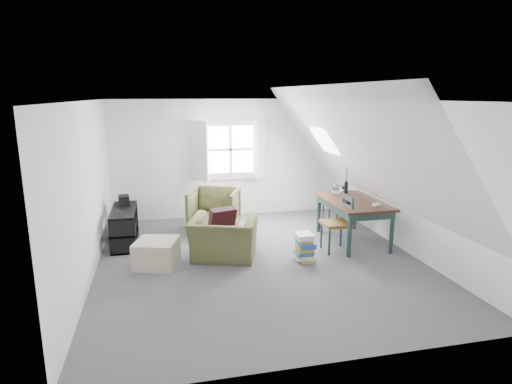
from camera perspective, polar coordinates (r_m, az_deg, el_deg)
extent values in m
plane|color=#505156|center=(6.90, 0.51, -9.14)|extent=(5.50, 5.50, 0.00)
plane|color=white|center=(6.40, 0.55, 12.10)|extent=(5.50, 5.50, 0.00)
plane|color=white|center=(9.19, -3.45, 4.47)|extent=(5.00, 0.00, 5.00)
plane|color=white|center=(4.01, 9.75, -6.77)|extent=(5.00, 0.00, 5.00)
plane|color=white|center=(6.45, -21.64, -0.01)|extent=(0.00, 5.50, 5.50)
plane|color=white|center=(7.51, 19.44, 1.88)|extent=(0.00, 5.50, 5.50)
plane|color=white|center=(6.28, -13.42, 5.10)|extent=(3.19, 5.50, 4.48)
plane|color=white|center=(6.97, 13.10, 5.85)|extent=(3.19, 5.50, 4.48)
cube|color=white|center=(9.15, -3.45, 5.69)|extent=(1.30, 0.04, 1.30)
cube|color=white|center=(8.90, -7.62, 5.41)|extent=(0.35, 0.35, 1.25)
cube|color=white|center=(9.13, 0.95, 5.70)|extent=(0.35, 0.35, 1.25)
cube|color=white|center=(9.14, -3.44, 5.69)|extent=(1.00, 0.02, 1.00)
cube|color=white|center=(9.12, -3.42, 5.67)|extent=(1.08, 0.04, 0.05)
cube|color=white|center=(9.12, -3.42, 5.67)|extent=(0.05, 0.04, 1.08)
cube|color=white|center=(8.16, 9.11, 6.78)|extent=(0.35, 0.75, 0.47)
imported|color=#4B4D26|center=(7.04, -4.27, -8.71)|extent=(1.27, 1.18, 0.67)
imported|color=#4B4D26|center=(8.40, -5.53, -5.13)|extent=(1.16, 1.17, 0.84)
cube|color=#320D1A|center=(6.99, -4.54, -3.79)|extent=(0.49, 0.37, 0.45)
cube|color=tan|center=(6.82, -13.11, -7.94)|extent=(0.76, 0.76, 0.41)
cube|color=black|center=(7.74, 12.89, -1.24)|extent=(0.92, 1.53, 0.04)
cube|color=#203632|center=(7.76, 12.86, -1.83)|extent=(0.81, 1.42, 0.12)
cylinder|color=#203632|center=(7.10, 12.35, -5.71)|extent=(0.07, 0.07, 0.72)
cylinder|color=#203632|center=(7.44, 17.63, -5.16)|extent=(0.07, 0.07, 0.72)
cylinder|color=#203632|center=(8.29, 8.38, -2.84)|extent=(0.07, 0.07, 0.72)
cylinder|color=#203632|center=(8.59, 13.07, -2.50)|extent=(0.07, 0.07, 0.72)
sphere|color=silver|center=(8.05, 10.60, 0.43)|extent=(0.22, 0.22, 0.22)
cylinder|color=silver|center=(8.02, 10.64, 1.42)|extent=(0.07, 0.07, 0.12)
cylinder|color=black|center=(8.24, 11.92, 0.58)|extent=(0.07, 0.07, 0.22)
cylinder|color=#3F2D1E|center=(8.19, 12.00, 2.25)|extent=(0.03, 0.05, 0.40)
cylinder|color=#3F2D1E|center=(8.20, 12.05, 2.26)|extent=(0.04, 0.05, 0.40)
cylinder|color=#3F2D1E|center=(8.18, 11.96, 2.24)|extent=(0.05, 0.07, 0.39)
imported|color=black|center=(7.37, 12.14, -1.75)|extent=(0.11, 0.11, 0.10)
cube|color=white|center=(7.43, 15.78, -1.66)|extent=(0.14, 0.10, 0.04)
cube|color=brown|center=(8.81, 10.32, -1.61)|extent=(0.39, 0.39, 0.05)
cylinder|color=#203632|center=(9.07, 10.79, -2.64)|extent=(0.03, 0.03, 0.40)
cylinder|color=#203632|center=(8.79, 11.61, -3.17)|extent=(0.03, 0.03, 0.40)
cylinder|color=#203632|center=(8.95, 8.94, -2.78)|extent=(0.03, 0.03, 0.40)
cylinder|color=#203632|center=(8.67, 9.71, -3.32)|extent=(0.03, 0.03, 0.40)
cylinder|color=#203632|center=(8.67, 11.79, -0.52)|extent=(0.03, 0.03, 0.42)
cylinder|color=#203632|center=(8.54, 9.86, -0.63)|extent=(0.03, 0.03, 0.42)
cube|color=#203632|center=(8.57, 10.88, 0.51)|extent=(0.32, 0.03, 0.07)
cube|color=#203632|center=(8.59, 10.84, -0.28)|extent=(0.32, 0.03, 0.06)
cube|color=brown|center=(7.30, 10.60, -4.15)|extent=(0.45, 0.45, 0.05)
cylinder|color=#203632|center=(7.46, 8.69, -5.70)|extent=(0.04, 0.04, 0.46)
cylinder|color=#203632|center=(7.60, 11.24, -5.47)|extent=(0.04, 0.04, 0.46)
cylinder|color=#203632|center=(7.15, 9.75, -6.59)|extent=(0.04, 0.04, 0.46)
cylinder|color=#203632|center=(7.29, 12.40, -6.32)|extent=(0.04, 0.04, 0.46)
cylinder|color=#203632|center=(7.47, 11.55, -1.93)|extent=(0.04, 0.04, 0.48)
cylinder|color=#203632|center=(7.16, 12.74, -2.64)|extent=(0.04, 0.04, 0.48)
cube|color=#203632|center=(7.27, 12.20, -0.82)|extent=(0.03, 0.36, 0.09)
cube|color=#203632|center=(7.30, 12.15, -1.87)|extent=(0.03, 0.36, 0.06)
cube|color=black|center=(8.02, -16.99, -6.42)|extent=(0.41, 1.23, 0.03)
cube|color=black|center=(7.93, -17.13, -4.43)|extent=(0.41, 1.23, 0.03)
cube|color=black|center=(7.85, -17.28, -2.29)|extent=(0.41, 1.23, 0.03)
cube|color=black|center=(7.36, -17.44, -5.78)|extent=(0.41, 0.03, 0.61)
cube|color=black|center=(8.51, -16.86, -3.25)|extent=(0.41, 0.03, 0.61)
cube|color=#264C99|center=(7.65, -17.22, -6.49)|extent=(0.18, 0.20, 0.23)
cube|color=red|center=(8.08, -17.00, -5.43)|extent=(0.18, 0.25, 0.23)
cube|color=white|center=(7.70, -17.29, -4.00)|extent=(0.18, 0.23, 0.20)
cube|color=black|center=(8.07, -17.20, -1.15)|extent=(0.21, 0.27, 0.20)
cube|color=#B29933|center=(6.95, 6.64, -8.89)|extent=(0.23, 0.31, 0.04)
cube|color=white|center=(6.95, 6.35, -8.57)|extent=(0.30, 0.34, 0.04)
cube|color=white|center=(6.93, 6.75, -8.31)|extent=(0.25, 0.33, 0.04)
cube|color=#337F4C|center=(6.90, 6.29, -8.07)|extent=(0.25, 0.31, 0.03)
cube|color=#264C99|center=(6.88, 6.56, -7.89)|extent=(0.27, 0.35, 0.03)
cube|color=#B29933|center=(6.89, 6.49, -7.60)|extent=(0.24, 0.31, 0.03)
cube|color=#B29933|center=(6.90, 6.50, -7.28)|extent=(0.27, 0.34, 0.04)
cube|color=#264C99|center=(6.85, 6.84, -7.06)|extent=(0.27, 0.35, 0.04)
cube|color=#264C99|center=(6.83, 6.67, -6.78)|extent=(0.28, 0.34, 0.04)
cube|color=#B29933|center=(6.87, 6.46, -6.32)|extent=(0.25, 0.32, 0.04)
cube|color=white|center=(6.84, 6.39, -6.02)|extent=(0.26, 0.29, 0.05)
cube|color=white|center=(6.84, 6.43, -5.67)|extent=(0.26, 0.31, 0.04)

